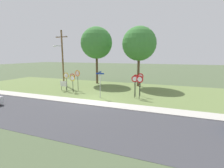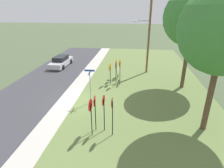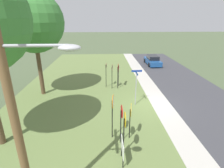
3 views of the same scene
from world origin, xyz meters
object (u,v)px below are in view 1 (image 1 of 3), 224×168
at_px(yield_sign_far_left, 136,80).
at_px(oak_tree_right, 139,44).
at_px(notice_board, 64,84).
at_px(oak_tree_left, 97,43).
at_px(stop_sign_near_left, 66,78).
at_px(yield_sign_near_right, 140,79).
at_px(stop_sign_far_center, 78,76).
at_px(yield_sign_far_right, 135,81).
at_px(stop_sign_far_left, 72,80).
at_px(street_name_post, 100,82).
at_px(yield_sign_near_left, 140,82).
at_px(utility_pole, 62,56).
at_px(stop_sign_near_right, 73,78).

height_order(yield_sign_far_left, oak_tree_right, oak_tree_right).
relative_size(notice_board, oak_tree_left, 0.14).
height_order(stop_sign_near_left, yield_sign_near_right, yield_sign_near_right).
bearing_deg(oak_tree_right, stop_sign_far_center, -137.66).
bearing_deg(yield_sign_far_right, stop_sign_far_left, 179.66).
distance_m(stop_sign_far_left, street_name_post, 4.43).
bearing_deg(stop_sign_near_left, street_name_post, -13.70).
relative_size(yield_sign_near_right, yield_sign_far_right, 1.06).
height_order(stop_sign_far_left, street_name_post, street_name_post).
relative_size(stop_sign_near_left, stop_sign_far_center, 0.89).
height_order(stop_sign_far_left, yield_sign_near_left, yield_sign_near_left).
height_order(yield_sign_near_left, utility_pole, utility_pole).
xyz_separation_m(stop_sign_near_right, yield_sign_near_right, (8.72, 0.68, 0.26)).
bearing_deg(yield_sign_far_left, notice_board, -174.55).
relative_size(stop_sign_far_left, yield_sign_near_right, 0.85).
relative_size(stop_sign_near_left, notice_board, 1.95).
height_order(utility_pole, oak_tree_left, oak_tree_left).
height_order(stop_sign_far_center, yield_sign_near_left, stop_sign_far_center).
bearing_deg(utility_pole, oak_tree_right, 16.65).
distance_m(yield_sign_far_left, yield_sign_far_right, 0.57).
bearing_deg(stop_sign_far_center, utility_pole, 155.61).
bearing_deg(street_name_post, yield_sign_far_right, 15.63).
distance_m(stop_sign_near_left, stop_sign_far_left, 1.38).
bearing_deg(yield_sign_far_right, yield_sign_far_left, 89.83).
distance_m(stop_sign_far_center, notice_board, 2.33).
bearing_deg(yield_sign_near_left, notice_board, -178.36).
bearing_deg(utility_pole, oak_tree_left, 39.44).
xyz_separation_m(stop_sign_far_left, oak_tree_right, (6.91, 7.20, 4.72)).
relative_size(stop_sign_far_left, stop_sign_far_center, 0.82).
xyz_separation_m(stop_sign_far_center, oak_tree_right, (6.79, 6.19, 4.33)).
distance_m(stop_sign_near_right, yield_sign_near_left, 8.90).
relative_size(street_name_post, utility_pole, 0.35).
height_order(utility_pole, notice_board, utility_pole).
bearing_deg(notice_board, yield_sign_near_right, 3.30).
relative_size(yield_sign_far_left, oak_tree_left, 0.28).
bearing_deg(stop_sign_far_center, yield_sign_near_right, 9.54).
xyz_separation_m(utility_pole, oak_tree_right, (11.26, 3.37, 1.79)).
xyz_separation_m(stop_sign_near_right, stop_sign_far_center, (0.49, 0.45, 0.31)).
xyz_separation_m(yield_sign_near_left, yield_sign_far_right, (-0.57, 0.13, -0.03)).
distance_m(stop_sign_near_left, notice_board, 1.12).
relative_size(stop_sign_near_right, yield_sign_far_left, 0.92).
bearing_deg(stop_sign_far_left, oak_tree_left, 100.74).
distance_m(stop_sign_far_center, yield_sign_far_left, 7.82).
xyz_separation_m(stop_sign_far_center, utility_pole, (-4.47, 2.82, 2.54)).
bearing_deg(oak_tree_left, yield_sign_near_right, -35.71).
bearing_deg(street_name_post, notice_board, 162.84).
relative_size(stop_sign_far_left, oak_tree_left, 0.24).
bearing_deg(yield_sign_far_right, oak_tree_left, 137.04).
relative_size(notice_board, oak_tree_right, 0.14).
distance_m(stop_sign_near_right, utility_pole, 5.89).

